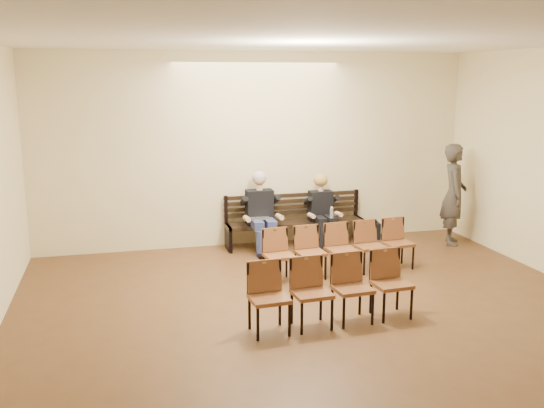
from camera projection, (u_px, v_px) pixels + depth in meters
The scene contains 11 objects.
ground at pixel (360, 361), 6.64m from camera, with size 10.00×10.00×0.00m, color brown.
room_walls at pixel (340, 124), 6.86m from camera, with size 8.02×10.01×3.51m.
bench at pixel (296, 233), 11.16m from camera, with size 2.60×0.90×0.45m, color black.
seated_man at pixel (261, 211), 10.78m from camera, with size 0.59×0.82×1.42m, color black, non-canonical shape.
seated_woman at pixel (322, 213), 11.08m from camera, with size 0.52×0.72×1.21m, color black, non-canonical shape.
laptop at pixel (261, 220), 10.67m from camera, with size 0.34×0.27×0.25m, color silver.
water_bottle at pixel (332, 219), 10.82m from camera, with size 0.06×0.06×0.21m, color silver.
bag at pixel (368, 231), 11.63m from camera, with size 0.43×0.29×0.32m, color black.
passerby at pixel (454, 187), 11.11m from camera, with size 0.78×0.51×2.15m, color #3A352F.
chair_row_front at pixel (341, 250), 9.47m from camera, with size 2.48×0.44×0.81m, color brown.
chair_row_back at pixel (332, 291), 7.55m from camera, with size 2.11×0.47×0.87m, color brown.
Camera 1 is at (-2.46, -5.71, 3.06)m, focal length 40.00 mm.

